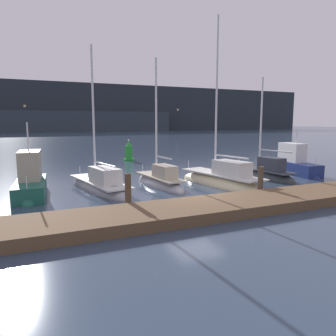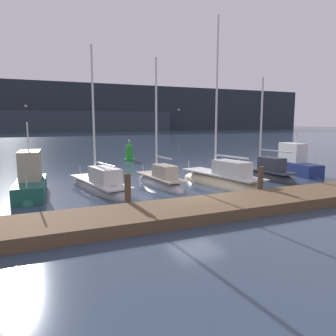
{
  "view_description": "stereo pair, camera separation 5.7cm",
  "coord_description": "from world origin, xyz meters",
  "px_view_note": "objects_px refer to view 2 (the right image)",
  "views": [
    {
      "loc": [
        -7.59,
        -13.69,
        3.84
      ],
      "look_at": [
        0.0,
        3.25,
        1.2
      ],
      "focal_mm": 35.0,
      "sensor_mm": 36.0,
      "label": 1
    },
    {
      "loc": [
        -7.54,
        -13.71,
        3.84
      ],
      "look_at": [
        0.0,
        3.25,
        1.2
      ],
      "focal_mm": 35.0,
      "sensor_mm": 36.0,
      "label": 2
    }
  ],
  "objects_px": {
    "motorboat_berth_2": "(31,188)",
    "sailboat_berth_5": "(222,182)",
    "sailboat_berth_4": "(160,183)",
    "motorboat_berth_7": "(295,168)",
    "sailboat_berth_3": "(100,187)",
    "sailboat_berth_6": "(265,176)",
    "channel_buoy": "(129,153)"
  },
  "relations": [
    {
      "from": "motorboat_berth_2",
      "to": "sailboat_berth_4",
      "type": "xyz_separation_m",
      "value": [
        7.19,
        -0.33,
        -0.24
      ]
    },
    {
      "from": "sailboat_berth_3",
      "to": "sailboat_berth_4",
      "type": "bearing_deg",
      "value": -6.87
    },
    {
      "from": "sailboat_berth_4",
      "to": "sailboat_berth_3",
      "type": "bearing_deg",
      "value": 173.13
    },
    {
      "from": "sailboat_berth_4",
      "to": "sailboat_berth_6",
      "type": "xyz_separation_m",
      "value": [
        7.46,
        -0.55,
        0.01
      ]
    },
    {
      "from": "sailboat_berth_5",
      "to": "channel_buoy",
      "type": "xyz_separation_m",
      "value": [
        -1.33,
        14.62,
        0.61
      ]
    },
    {
      "from": "sailboat_berth_5",
      "to": "sailboat_berth_3",
      "type": "bearing_deg",
      "value": 165.62
    },
    {
      "from": "channel_buoy",
      "to": "sailboat_berth_3",
      "type": "bearing_deg",
      "value": -114.1
    },
    {
      "from": "sailboat_berth_4",
      "to": "sailboat_berth_5",
      "type": "relative_size",
      "value": 0.76
    },
    {
      "from": "sailboat_berth_6",
      "to": "sailboat_berth_5",
      "type": "bearing_deg",
      "value": -168.04
    },
    {
      "from": "sailboat_berth_5",
      "to": "motorboat_berth_7",
      "type": "xyz_separation_m",
      "value": [
        7.33,
        1.51,
        0.29
      ]
    },
    {
      "from": "motorboat_berth_2",
      "to": "sailboat_berth_5",
      "type": "bearing_deg",
      "value": -9.1
    },
    {
      "from": "motorboat_berth_7",
      "to": "channel_buoy",
      "type": "height_order",
      "value": "motorboat_berth_7"
    },
    {
      "from": "motorboat_berth_7",
      "to": "motorboat_berth_2",
      "type": "bearing_deg",
      "value": 179.36
    },
    {
      "from": "sailboat_berth_6",
      "to": "channel_buoy",
      "type": "xyz_separation_m",
      "value": [
        -5.29,
        13.78,
        0.63
      ]
    },
    {
      "from": "sailboat_berth_6",
      "to": "motorboat_berth_7",
      "type": "bearing_deg",
      "value": 11.26
    },
    {
      "from": "sailboat_berth_4",
      "to": "sailboat_berth_6",
      "type": "height_order",
      "value": "sailboat_berth_4"
    },
    {
      "from": "sailboat_berth_3",
      "to": "motorboat_berth_7",
      "type": "distance_m",
      "value": 14.4
    },
    {
      "from": "sailboat_berth_4",
      "to": "channel_buoy",
      "type": "distance_m",
      "value": 13.43
    },
    {
      "from": "sailboat_berth_5",
      "to": "motorboat_berth_7",
      "type": "bearing_deg",
      "value": 11.64
    },
    {
      "from": "sailboat_berth_3",
      "to": "sailboat_berth_6",
      "type": "distance_m",
      "value": 11.06
    },
    {
      "from": "channel_buoy",
      "to": "motorboat_berth_2",
      "type": "bearing_deg",
      "value": -125.96
    },
    {
      "from": "motorboat_berth_2",
      "to": "sailboat_berth_5",
      "type": "distance_m",
      "value": 10.84
    },
    {
      "from": "sailboat_berth_3",
      "to": "sailboat_berth_5",
      "type": "xyz_separation_m",
      "value": [
        7.06,
        -1.81,
        0.03
      ]
    },
    {
      "from": "sailboat_berth_3",
      "to": "sailboat_berth_5",
      "type": "bearing_deg",
      "value": -14.38
    },
    {
      "from": "sailboat_berth_4",
      "to": "motorboat_berth_7",
      "type": "height_order",
      "value": "sailboat_berth_4"
    },
    {
      "from": "sailboat_berth_5",
      "to": "sailboat_berth_6",
      "type": "bearing_deg",
      "value": 11.96
    },
    {
      "from": "sailboat_berth_5",
      "to": "channel_buoy",
      "type": "height_order",
      "value": "sailboat_berth_5"
    },
    {
      "from": "sailboat_berth_4",
      "to": "sailboat_berth_5",
      "type": "height_order",
      "value": "sailboat_berth_5"
    },
    {
      "from": "motorboat_berth_2",
      "to": "sailboat_berth_5",
      "type": "height_order",
      "value": "sailboat_berth_5"
    },
    {
      "from": "motorboat_berth_2",
      "to": "sailboat_berth_6",
      "type": "distance_m",
      "value": 14.68
    },
    {
      "from": "motorboat_berth_2",
      "to": "sailboat_berth_4",
      "type": "bearing_deg",
      "value": -2.63
    },
    {
      "from": "sailboat_berth_3",
      "to": "channel_buoy",
      "type": "bearing_deg",
      "value": 65.9
    }
  ]
}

